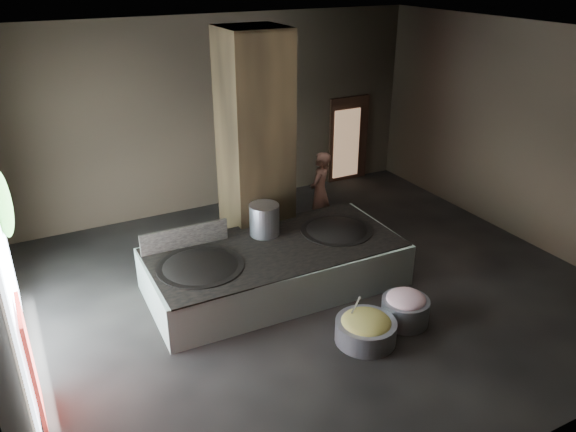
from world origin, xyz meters
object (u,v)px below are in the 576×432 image
wok_right (336,234)px  cook (320,192)px  hearth_platform (275,267)px  meat_basin (405,311)px  veg_basin (366,331)px  stock_pot (264,220)px  wok_left (201,270)px

wok_right → cook: (0.61, 1.67, 0.16)m
hearth_platform → cook: (1.96, 1.72, 0.50)m
hearth_platform → meat_basin: bearing=-53.8°
wok_right → veg_basin: size_ratio=1.39×
hearth_platform → stock_pot: size_ratio=7.67×
hearth_platform → wok_left: 1.49m
hearth_platform → wok_right: (1.35, 0.05, 0.35)m
wok_left → hearth_platform: bearing=2.0°
cook → meat_basin: (-0.54, -3.76, -0.69)m
stock_pot → meat_basin: stock_pot is taller
hearth_platform → stock_pot: (0.05, 0.55, 0.73)m
stock_pot → hearth_platform: bearing=-95.2°
cook → meat_basin: bearing=44.7°
veg_basin → wok_left: bearing=133.4°
veg_basin → meat_basin: size_ratio=1.23×
wok_left → meat_basin: wok_left is taller
wok_left → veg_basin: wok_left is taller
veg_basin → meat_basin: bearing=7.6°
wok_left → veg_basin: (1.99, -2.10, -0.57)m
hearth_platform → wok_right: wok_right is taller
wok_left → wok_right: (2.80, 0.10, 0.00)m
veg_basin → meat_basin: 0.89m
wok_left → wok_right: bearing=2.0°
wok_left → wok_right: 2.80m
hearth_platform → veg_basin: bearing=-74.6°
cook → veg_basin: cook is taller
hearth_platform → meat_basin: (1.42, -2.04, -0.18)m
cook → veg_basin: (-1.42, -3.88, -0.73)m
wok_right → meat_basin: (0.07, -2.09, -0.53)m
wok_left → cook: size_ratio=0.81×
wok_right → hearth_platform: bearing=-177.9°
cook → veg_basin: size_ratio=1.84×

